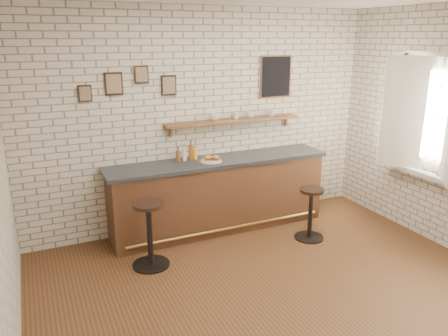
{
  "coord_description": "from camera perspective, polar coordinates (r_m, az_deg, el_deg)",
  "views": [
    {
      "loc": [
        -2.21,
        -3.51,
        2.62
      ],
      "look_at": [
        -0.2,
        0.9,
        1.14
      ],
      "focal_mm": 35.0,
      "sensor_mm": 36.0,
      "label": 1
    }
  ],
  "objects": [
    {
      "name": "bitters_bottle_amber",
      "position": [
        5.88,
        -4.34,
        2.09
      ],
      "size": [
        0.06,
        0.06,
        0.26
      ],
      "color": "#914917",
      "rests_on": "bar_counter"
    },
    {
      "name": "book_lower",
      "position": [
        6.03,
        26.74,
        -1.09
      ],
      "size": [
        0.16,
        0.21,
        0.02
      ],
      "primitive_type": "imported",
      "rotation": [
        0.0,
        0.0,
        -0.06
      ],
      "color": "tan",
      "rests_on": "window_sill"
    },
    {
      "name": "wall_shelf",
      "position": [
        6.11,
        1.28,
        6.18
      ],
      "size": [
        2.0,
        0.18,
        0.18
      ],
      "color": "brown",
      "rests_on": "ground"
    },
    {
      "name": "ground",
      "position": [
        4.9,
        6.78,
        -15.48
      ],
      "size": [
        5.0,
        5.0,
        0.0
      ],
      "primitive_type": "plane",
      "color": "brown",
      "rests_on": "ground"
    },
    {
      "name": "casement_window",
      "position": [
        6.02,
        25.53,
        6.04
      ],
      "size": [
        0.4,
        1.3,
        1.56
      ],
      "color": "white",
      "rests_on": "ground"
    },
    {
      "name": "shelf_cup_b",
      "position": [
        6.11,
        1.57,
        6.79
      ],
      "size": [
        0.12,
        0.12,
        0.08
      ],
      "primitive_type": "imported",
      "rotation": [
        0.0,
        0.0,
        1.2
      ],
      "color": "white",
      "rests_on": "wall_shelf"
    },
    {
      "name": "book_upper",
      "position": [
        6.0,
        27.05,
        -1.03
      ],
      "size": [
        0.23,
        0.26,
        0.02
      ],
      "primitive_type": "imported",
      "rotation": [
        0.0,
        0.0,
        -0.39
      ],
      "color": "tan",
      "rests_on": "book_lower"
    },
    {
      "name": "bar_counter",
      "position": [
        6.07,
        -0.64,
        -3.43
      ],
      "size": [
        3.1,
        0.65,
        1.01
      ],
      "color": "#51321D",
      "rests_on": "ground"
    },
    {
      "name": "shelf_cup_a",
      "position": [
        5.98,
        -1.17,
        6.66
      ],
      "size": [
        0.17,
        0.17,
        0.1
      ],
      "primitive_type": "imported",
      "rotation": [
        0.0,
        0.0,
        0.33
      ],
      "color": "white",
      "rests_on": "wall_shelf"
    },
    {
      "name": "bar_stool_left",
      "position": [
        5.19,
        -9.69,
        -8.31
      ],
      "size": [
        0.44,
        0.44,
        0.79
      ],
      "color": "black",
      "rests_on": "ground"
    },
    {
      "name": "shelf_cup_d",
      "position": [
        6.38,
        6.3,
        7.15
      ],
      "size": [
        0.1,
        0.1,
        0.09
      ],
      "primitive_type": "imported",
      "rotation": [
        0.0,
        0.0,
        -0.01
      ],
      "color": "white",
      "rests_on": "wall_shelf"
    },
    {
      "name": "ciabatta_sandwich",
      "position": [
        5.8,
        -1.6,
        1.31
      ],
      "size": [
        0.22,
        0.16,
        0.07
      ],
      "color": "tan",
      "rests_on": "sandwich_plate"
    },
    {
      "name": "back_wall_decor",
      "position": [
        6.03,
        -0.53,
        11.49
      ],
      "size": [
        2.96,
        0.02,
        0.56
      ],
      "color": "black",
      "rests_on": "ground"
    },
    {
      "name": "bitters_bottle_brown",
      "position": [
        5.83,
        -6.02,
        1.62
      ],
      "size": [
        0.06,
        0.06,
        0.19
      ],
      "color": "brown",
      "rests_on": "bar_counter"
    },
    {
      "name": "shelf_cup_c",
      "position": [
        6.21,
        3.46,
        6.97
      ],
      "size": [
        0.12,
        0.12,
        0.09
      ],
      "primitive_type": "imported",
      "rotation": [
        0.0,
        0.0,
        1.54
      ],
      "color": "white",
      "rests_on": "wall_shelf"
    },
    {
      "name": "window_sill",
      "position": [
        6.22,
        24.92,
        -0.73
      ],
      "size": [
        0.2,
        1.35,
        0.06
      ],
      "color": "white",
      "rests_on": "ground"
    },
    {
      "name": "bar_stool_right",
      "position": [
        5.92,
        11.24,
        -5.67
      ],
      "size": [
        0.39,
        0.39,
        0.7
      ],
      "color": "black",
      "rests_on": "ground"
    },
    {
      "name": "bitters_bottle_white",
      "position": [
        5.85,
        -5.21,
        1.81
      ],
      "size": [
        0.06,
        0.06,
        0.22
      ],
      "color": "silver",
      "rests_on": "bar_counter"
    },
    {
      "name": "potato_chips",
      "position": [
        5.8,
        -1.91,
        0.96
      ],
      "size": [
        0.27,
        0.18,
        0.0
      ],
      "color": "#E2B64F",
      "rests_on": "sandwich_plate"
    },
    {
      "name": "condiment_bottle_yellow",
      "position": [
        5.91,
        -3.77,
        1.86
      ],
      "size": [
        0.06,
        0.06,
        0.18
      ],
      "color": "yellow",
      "rests_on": "bar_counter"
    },
    {
      "name": "sandwich_plate",
      "position": [
        5.81,
        -1.68,
        0.92
      ],
      "size": [
        0.28,
        0.28,
        0.01
      ],
      "primitive_type": "cylinder",
      "color": "white",
      "rests_on": "bar_counter"
    }
  ]
}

